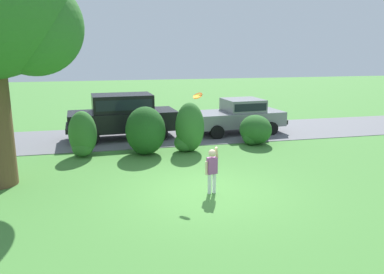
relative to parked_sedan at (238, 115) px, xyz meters
name	(u,v)px	position (x,y,z in m)	size (l,w,h in m)	color
ground_plane	(205,191)	(-3.45, -6.91, -0.85)	(80.00, 80.00, 0.00)	#478438
driveway_strip	(164,135)	(-3.45, 0.19, -0.84)	(28.00, 4.40, 0.02)	slate
shrub_near_tree	(83,136)	(-6.80, -2.46, -0.11)	(1.00, 1.01, 1.63)	#33702B
shrub_centre_left	(145,133)	(-4.58, -2.74, -0.05)	(1.45, 1.60, 1.76)	#1E511C
shrub_centre	(189,129)	(-2.94, -2.70, -0.01)	(1.14, 1.19, 1.85)	#33702B
shrub_centre_right	(255,130)	(-0.07, -2.19, -0.29)	(1.27, 1.49, 1.18)	#286023
parked_sedan	(238,115)	(0.00, 0.00, 0.00)	(4.52, 2.34, 1.56)	gray
parked_suv	(123,114)	(-5.24, 0.00, 0.23)	(4.80, 2.32, 1.92)	black
child_thrower	(212,167)	(-3.31, -7.08, -0.13)	(0.43, 0.31, 1.29)	white
frisbee	(198,96)	(-3.44, -6.02, 1.65)	(0.29, 0.28, 0.21)	orange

